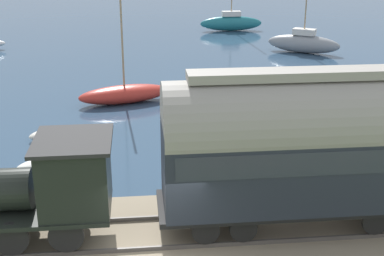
% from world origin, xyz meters
% --- Properties ---
extents(harbor_water, '(80.00, 80.00, 0.01)m').
position_xyz_m(harbor_water, '(44.10, 0.00, 0.00)').
color(harbor_water, '#2D4760').
rests_on(harbor_water, ground).
extents(rail_embankment, '(4.78, 56.00, 0.52)m').
position_xyz_m(rail_embankment, '(1.42, 0.00, 0.20)').
color(rail_embankment, gray).
rests_on(rail_embankment, ground).
extents(steam_locomotive, '(2.24, 5.70, 3.14)m').
position_xyz_m(steam_locomotive, '(1.42, 3.28, 2.10)').
color(steam_locomotive, black).
rests_on(steam_locomotive, rail_embankment).
extents(passenger_coach, '(2.38, 8.24, 4.54)m').
position_xyz_m(passenger_coach, '(1.42, -4.19, 3.01)').
color(passenger_coach, black).
rests_on(passenger_coach, rail_embankment).
extents(sailboat_gray, '(3.99, 5.30, 6.66)m').
position_xyz_m(sailboat_gray, '(26.59, -12.00, 0.75)').
color(sailboat_gray, gray).
rests_on(sailboat_gray, harbor_water).
extents(sailboat_teal, '(1.14, 5.66, 9.73)m').
position_xyz_m(sailboat_teal, '(36.67, -8.31, 0.76)').
color(sailboat_teal, '#1E707A').
rests_on(sailboat_teal, harbor_water).
extents(sailboat_red, '(2.65, 5.05, 6.58)m').
position_xyz_m(sailboat_red, '(15.35, 1.08, 0.50)').
color(sailboat_red, '#B72D23').
rests_on(sailboat_red, harbor_water).
extents(rowboat_far_out, '(2.68, 2.17, 0.36)m').
position_xyz_m(rowboat_far_out, '(12.51, -2.70, 0.19)').
color(rowboat_far_out, beige).
rests_on(rowboat_far_out, harbor_water).
extents(rowboat_near_shore, '(1.54, 2.21, 0.50)m').
position_xyz_m(rowboat_near_shore, '(13.53, -10.97, 0.26)').
color(rowboat_near_shore, '#B7B2A3').
rests_on(rowboat_near_shore, harbor_water).
extents(rowboat_off_pier, '(1.83, 2.26, 0.44)m').
position_xyz_m(rowboat_off_pier, '(10.57, 4.13, 0.23)').
color(rowboat_off_pier, beige).
rests_on(rowboat_off_pier, harbor_water).
extents(rowboat_mid_harbor, '(1.52, 2.01, 0.50)m').
position_xyz_m(rowboat_mid_harbor, '(6.92, 4.08, 0.26)').
color(rowboat_mid_harbor, silver).
rests_on(rowboat_mid_harbor, harbor_water).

